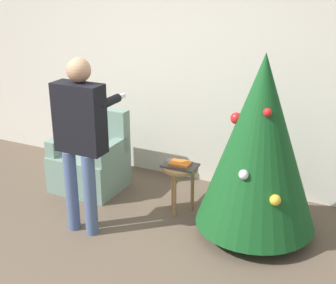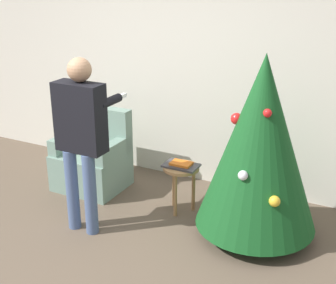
# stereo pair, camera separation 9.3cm
# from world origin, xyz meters

# --- Properties ---
(ground_plane) EXTENTS (14.00, 14.00, 0.00)m
(ground_plane) POSITION_xyz_m (0.00, 0.00, 0.00)
(ground_plane) COLOR brown
(wall_back) EXTENTS (8.00, 0.06, 2.70)m
(wall_back) POSITION_xyz_m (0.00, 2.23, 1.35)
(wall_back) COLOR beige
(wall_back) RESTS_ON ground_plane
(christmas_tree) EXTENTS (1.11, 1.11, 1.72)m
(christmas_tree) POSITION_xyz_m (1.26, 1.33, 0.92)
(christmas_tree) COLOR brown
(christmas_tree) RESTS_ON ground_plane
(armchair) EXTENTS (0.74, 0.63, 0.90)m
(armchair) POSITION_xyz_m (-0.70, 1.49, 0.32)
(armchair) COLOR gray
(armchair) RESTS_ON ground_plane
(person_standing) EXTENTS (0.47, 0.57, 1.65)m
(person_standing) POSITION_xyz_m (-0.22, 0.71, 1.00)
(person_standing) COLOR #475B84
(person_standing) RESTS_ON ground_plane
(side_stool) EXTENTS (0.37, 0.37, 0.50)m
(side_stool) POSITION_xyz_m (0.45, 1.42, 0.41)
(side_stool) COLOR #A37547
(side_stool) RESTS_ON ground_plane
(laptop) EXTENTS (0.35, 0.22, 0.02)m
(laptop) POSITION_xyz_m (0.45, 1.42, 0.51)
(laptop) COLOR #38383D
(laptop) RESTS_ON side_stool
(book) EXTENTS (0.21, 0.14, 0.02)m
(book) POSITION_xyz_m (0.45, 1.42, 0.53)
(book) COLOR orange
(book) RESTS_ON laptop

